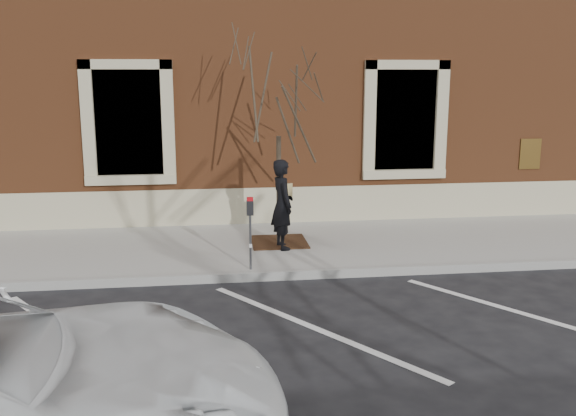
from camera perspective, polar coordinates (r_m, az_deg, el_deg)
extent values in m
plane|color=#28282B|center=(11.00, 0.41, -6.26)|extent=(120.00, 120.00, 0.00)
cube|color=#A3A099|center=(12.64, -0.68, -3.47)|extent=(40.00, 3.50, 0.15)
cube|color=#9E9E99|center=(10.93, 0.44, -5.97)|extent=(40.00, 0.12, 0.15)
cube|color=brown|center=(18.16, -3.01, 13.74)|extent=(40.00, 8.50, 8.00)
cube|color=#B9B08D|center=(14.25, -1.53, 0.27)|extent=(40.00, 0.06, 0.80)
cube|color=black|center=(14.12, -13.92, 7.41)|extent=(1.40, 0.30, 2.20)
cube|color=#B9B08D|center=(14.10, -13.75, 2.49)|extent=(1.90, 0.20, 0.20)
cube|color=black|center=(14.72, 10.19, 7.74)|extent=(1.40, 0.30, 2.20)
cube|color=#B9B08D|center=(14.69, 10.21, 3.02)|extent=(1.90, 0.20, 0.20)
imported|color=black|center=(12.07, -0.50, 0.33)|extent=(0.53, 0.69, 1.71)
cylinder|color=#595B60|center=(10.86, -3.36, -3.08)|extent=(0.04, 0.04, 0.95)
cube|color=black|center=(10.72, -3.40, 0.01)|extent=(0.11, 0.09, 0.25)
cube|color=red|center=(10.69, -3.41, 0.80)|extent=(0.10, 0.08, 0.06)
cube|color=white|center=(10.84, -3.34, -3.38)|extent=(0.05, 0.00, 0.07)
cube|color=#402B14|center=(12.66, -0.81, -3.03)|extent=(1.08, 1.08, 0.03)
cylinder|color=#443929|center=(12.43, -0.82, 1.59)|extent=(0.09, 0.09, 2.10)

